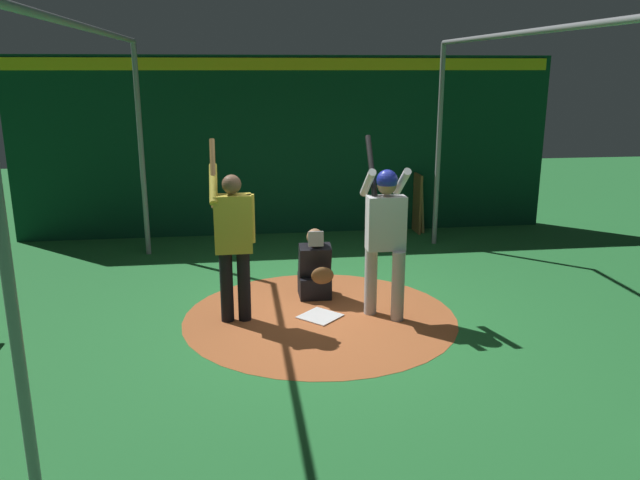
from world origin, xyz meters
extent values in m
plane|color=#287A38|center=(0.00, 0.00, 0.00)|extent=(25.33, 25.33, 0.00)
cylinder|color=#B76033|center=(0.00, 0.00, 0.00)|extent=(3.23, 3.23, 0.01)
cube|color=white|center=(0.00, 0.00, 0.01)|extent=(0.59, 0.59, 0.01)
cylinder|color=#B3B3B7|center=(0.20, 0.88, 0.42)|extent=(0.15, 0.15, 0.83)
cylinder|color=#B3B3B7|center=(-0.04, 0.61, 0.42)|extent=(0.15, 0.15, 0.83)
cube|color=silver|center=(0.08, 0.75, 1.15)|extent=(0.22, 0.44, 0.62)
cylinder|color=silver|center=(-0.02, 0.95, 1.60)|extent=(0.51, 0.09, 0.39)
cylinder|color=silver|center=(-0.02, 0.55, 1.60)|extent=(0.51, 0.09, 0.39)
sphere|color=#9E704C|center=(0.08, 0.75, 1.58)|extent=(0.22, 0.22, 0.22)
sphere|color=navy|center=(0.08, 0.75, 1.64)|extent=(0.24, 0.24, 0.24)
cylinder|color=black|center=(-0.14, 0.62, 1.74)|extent=(0.54, 0.06, 0.73)
cube|color=black|center=(-0.73, 0.03, 0.14)|extent=(0.40, 0.40, 0.28)
cube|color=black|center=(-0.69, 0.03, 0.49)|extent=(0.30, 0.40, 0.46)
sphere|color=#9E704C|center=(-0.67, 0.03, 0.81)|extent=(0.21, 0.21, 0.21)
cube|color=gray|center=(-0.57, 0.03, 0.81)|extent=(0.03, 0.19, 0.19)
ellipsoid|color=brown|center=(-0.41, 0.09, 0.38)|extent=(0.12, 0.28, 0.22)
cylinder|color=black|center=(-0.04, -0.88, 0.42)|extent=(0.15, 0.15, 0.83)
cylinder|color=black|center=(-0.04, -1.08, 0.42)|extent=(0.15, 0.15, 0.83)
cube|color=gold|center=(-0.04, -0.98, 1.16)|extent=(0.22, 0.42, 0.66)
cylinder|color=gold|center=(-0.04, -0.78, 1.22)|extent=(0.09, 0.09, 0.56)
cylinder|color=gold|center=(-0.14, -1.19, 1.61)|extent=(0.49, 0.10, 0.43)
sphere|color=brown|center=(-0.04, -0.98, 1.61)|extent=(0.22, 0.22, 0.22)
cylinder|color=olive|center=(-0.22, -1.19, 1.72)|extent=(0.46, 0.07, 0.74)
cube|color=#0C3D26|center=(-4.13, 0.00, 1.54)|extent=(0.20, 9.33, 3.08)
cube|color=yellow|center=(-4.02, 0.00, 2.93)|extent=(0.03, 9.15, 0.20)
cylinder|color=gray|center=(-3.01, -2.35, 1.62)|extent=(0.08, 0.08, 3.24)
cylinder|color=gray|center=(3.01, -2.35, 1.62)|extent=(0.08, 0.08, 3.24)
cylinder|color=gray|center=(-3.01, 2.35, 1.62)|extent=(0.08, 0.08, 3.24)
cylinder|color=gray|center=(0.00, -2.35, 3.24)|extent=(6.02, 0.07, 0.07)
cylinder|color=gray|center=(0.00, 2.35, 3.24)|extent=(6.02, 0.07, 0.07)
cube|color=olive|center=(-3.88, 2.27, 0.53)|extent=(0.58, 0.04, 1.05)
cylinder|color=tan|center=(-4.07, 2.33, 0.41)|extent=(0.06, 0.20, 0.82)
cylinder|color=olive|center=(-3.95, 2.33, 0.43)|extent=(0.06, 0.20, 0.86)
cylinder|color=black|center=(-3.83, 2.33, 0.45)|extent=(0.06, 0.15, 0.90)
cylinder|color=tan|center=(-3.71, 2.33, 0.44)|extent=(0.06, 0.13, 0.89)
sphere|color=white|center=(-0.59, -0.12, 0.04)|extent=(0.07, 0.07, 0.07)
camera|label=1|loc=(6.94, -0.93, 2.85)|focal=35.51mm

